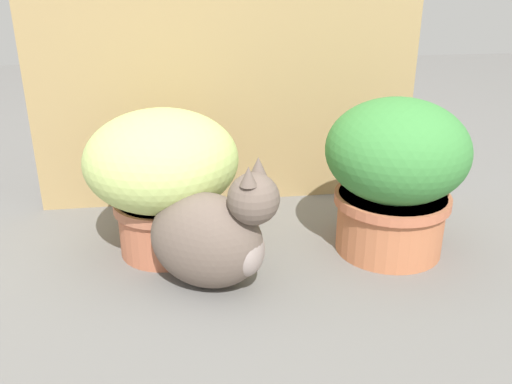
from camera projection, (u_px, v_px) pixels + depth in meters
ground_plane at (217, 278)px, 1.28m from camera, size 6.00×6.00×0.00m
cardboard_backdrop at (227, 67)px, 1.55m from camera, size 1.10×0.03×0.80m
grass_planter at (163, 174)px, 1.33m from camera, size 0.37×0.37×0.36m
leafy_planter at (395, 172)px, 1.33m from camera, size 0.34×0.34×0.39m
cat at (213, 237)px, 1.21m from camera, size 0.35×0.28×0.32m
mushroom_ornament_red at (208, 234)px, 1.27m from camera, size 0.08×0.08×0.14m
mushroom_ornament_pink at (198, 232)px, 1.29m from camera, size 0.08×0.08×0.13m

